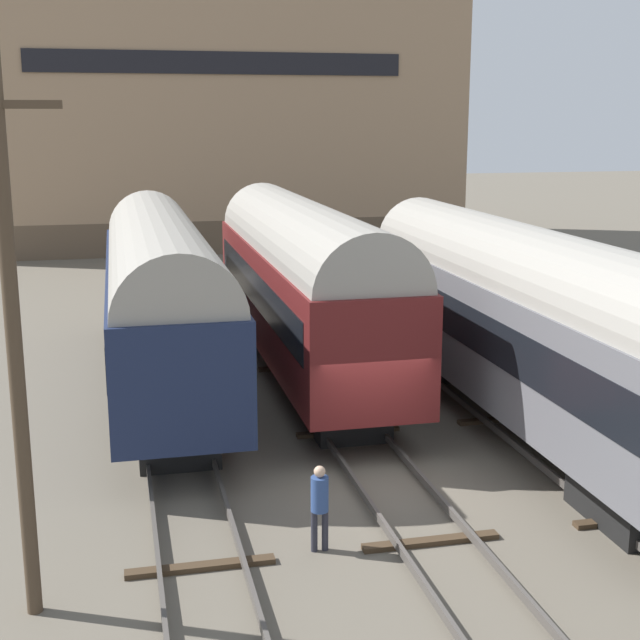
# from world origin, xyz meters

# --- Properties ---
(ground_plane) EXTENTS (200.00, 200.00, 0.00)m
(ground_plane) POSITION_xyz_m (0.00, 0.00, 0.00)
(ground_plane) COLOR #60594C
(track_left) EXTENTS (2.60, 60.00, 0.26)m
(track_left) POSITION_xyz_m (-4.22, 0.00, 0.14)
(track_left) COLOR #4C4742
(track_left) RESTS_ON ground
(track_middle) EXTENTS (2.60, 60.00, 0.26)m
(track_middle) POSITION_xyz_m (0.00, 0.00, 0.14)
(track_middle) COLOR #4C4742
(track_middle) RESTS_ON ground
(track_right) EXTENTS (2.60, 60.00, 0.26)m
(track_right) POSITION_xyz_m (4.22, 0.00, 0.14)
(track_right) COLOR #4C4742
(track_right) RESTS_ON ground
(train_car_grey) EXTENTS (2.85, 16.20, 5.13)m
(train_car_grey) POSITION_xyz_m (4.22, 2.29, 2.94)
(train_car_grey) COLOR black
(train_car_grey) RESTS_ON ground
(train_car_maroon) EXTENTS (3.01, 15.35, 5.28)m
(train_car_maroon) POSITION_xyz_m (0.00, 8.29, 3.00)
(train_car_maroon) COLOR black
(train_car_maroon) RESTS_ON ground
(train_car_navy) EXTENTS (2.98, 15.86, 5.10)m
(train_car_navy) POSITION_xyz_m (-4.22, 7.74, 2.89)
(train_car_navy) COLOR black
(train_car_navy) RESTS_ON ground
(person_worker) EXTENTS (0.32, 0.32, 1.63)m
(person_worker) POSITION_xyz_m (-2.05, -2.78, 0.98)
(person_worker) COLOR #282833
(person_worker) RESTS_ON ground
(utility_pole) EXTENTS (1.80, 0.24, 8.90)m
(utility_pole) POSITION_xyz_m (-6.91, -3.76, 4.61)
(utility_pole) COLOR #473828
(utility_pole) RESTS_ON ground
(warehouse_building) EXTENTS (29.32, 11.20, 19.16)m
(warehouse_building) POSITION_xyz_m (0.53, 38.73, 9.58)
(warehouse_building) COLOR brown
(warehouse_building) RESTS_ON ground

